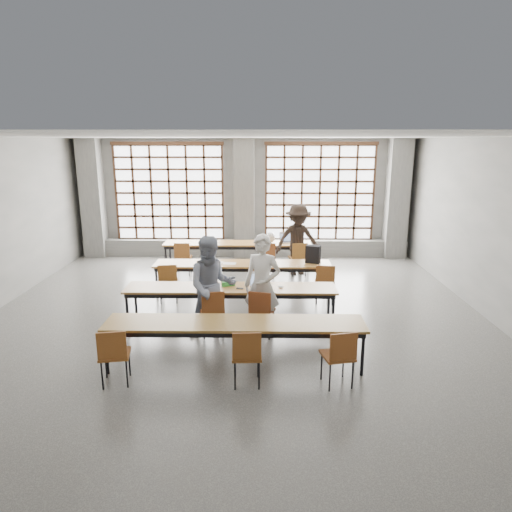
{
  "coord_description": "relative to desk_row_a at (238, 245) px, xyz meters",
  "views": [
    {
      "loc": [
        0.53,
        -8.24,
        3.44
      ],
      "look_at": [
        0.42,
        0.4,
        1.24
      ],
      "focal_mm": 32.0,
      "sensor_mm": 36.0,
      "label": 1
    }
  ],
  "objects": [
    {
      "name": "chair_mid_centre",
      "position": [
        0.63,
        -2.75,
        -0.13
      ],
      "size": [
        0.42,
        0.43,
        0.88
      ],
      "color": "brown",
      "rests_on": "floor"
    },
    {
      "name": "chair_back_mid",
      "position": [
        0.8,
        -0.63,
        -0.13
      ],
      "size": [
        0.44,
        0.45,
        0.88
      ],
      "color": "brown",
      "rests_on": "floor"
    },
    {
      "name": "red_pouch",
      "position": [
        -1.45,
        -6.13,
        -0.16
      ],
      "size": [
        0.22,
        0.14,
        0.06
      ],
      "primitive_type": "cube",
      "rotation": [
        0.0,
        0.0,
        -0.33
      ],
      "color": "red",
      "rests_on": "chair_near_left"
    },
    {
      "name": "chair_mid_left",
      "position": [
        -1.36,
        -2.74,
        -0.13
      ],
      "size": [
        0.48,
        0.49,
        0.88
      ],
      "color": "brown",
      "rests_on": "floor"
    },
    {
      "name": "chair_near_mid",
      "position": [
        0.46,
        -6.21,
        -0.13
      ],
      "size": [
        0.44,
        0.44,
        0.88
      ],
      "color": "brown",
      "rests_on": "floor"
    },
    {
      "name": "laptop_back",
      "position": [
        1.34,
        0.11,
        0.13
      ],
      "size": [
        0.41,
        0.36,
        0.26
      ],
      "color": "#B6B5BA",
      "rests_on": "desk_row_a"
    },
    {
      "name": "laptop_front",
      "position": [
        0.61,
        -3.76,
        0.13
      ],
      "size": [
        0.41,
        0.37,
        0.26
      ],
      "color": "#B0B0B5",
      "rests_on": "desk_row_c"
    },
    {
      "name": "window_right",
      "position": [
        2.38,
        1.55,
        1.24
      ],
      "size": [
        3.32,
        0.12,
        3.0
      ],
      "color": "white",
      "rests_on": "wall_back"
    },
    {
      "name": "desk_row_c",
      "position": [
        0.07,
        -3.87,
        0.0
      ],
      "size": [
        4.0,
        0.7,
        0.73
      ],
      "color": "brown",
      "rests_on": "floor"
    },
    {
      "name": "floor",
      "position": [
        0.13,
        -3.87,
        -0.66
      ],
      "size": [
        11.0,
        11.0,
        0.0
      ],
      "primitive_type": "plane",
      "color": "#4B4B48",
      "rests_on": "ground"
    },
    {
      "name": "chair_front_left",
      "position": [
        -0.21,
        -4.5,
        -0.13
      ],
      "size": [
        0.5,
        0.5,
        0.88
      ],
      "color": "brown",
      "rests_on": "floor"
    },
    {
      "name": "window_left",
      "position": [
        -2.12,
        1.55,
        1.24
      ],
      "size": [
        3.32,
        0.12,
        3.0
      ],
      "color": "white",
      "rests_on": "wall_back"
    },
    {
      "name": "mouse",
      "position": [
        1.02,
        -3.89,
        0.08
      ],
      "size": [
        0.1,
        0.07,
        0.04
      ],
      "primitive_type": "ellipsoid",
      "rotation": [
        0.0,
        0.0,
        0.04
      ],
      "color": "silver",
      "rests_on": "desk_row_c"
    },
    {
      "name": "student_female",
      "position": [
        -0.23,
        -4.37,
        0.24
      ],
      "size": [
        1.0,
        0.84,
        1.82
      ],
      "primitive_type": "imported",
      "rotation": [
        0.0,
        0.0,
        0.19
      ],
      "color": "navy",
      "rests_on": "floor"
    },
    {
      "name": "wall_right",
      "position": [
        5.13,
        -3.87,
        1.09
      ],
      "size": [
        0.0,
        11.0,
        11.0
      ],
      "primitive_type": "plane",
      "rotation": [
        1.57,
        0.0,
        -1.57
      ],
      "color": "#5B5B58",
      "rests_on": "floor"
    },
    {
      "name": "chair_back_left",
      "position": [
        -1.4,
        -0.63,
        -0.13
      ],
      "size": [
        0.43,
        0.43,
        0.88
      ],
      "color": "brown",
      "rests_on": "floor"
    },
    {
      "name": "wall_back",
      "position": [
        0.13,
        1.63,
        1.09
      ],
      "size": [
        10.0,
        0.0,
        10.0
      ],
      "primitive_type": "plane",
      "rotation": [
        1.57,
        0.0,
        0.0
      ],
      "color": "#5B5B58",
      "rests_on": "floor"
    },
    {
      "name": "sill_ledge",
      "position": [
        0.13,
        1.43,
        -0.41
      ],
      "size": [
        9.8,
        0.35,
        0.5
      ],
      "primitive_type": "cube",
      "color": "#535351",
      "rests_on": "floor"
    },
    {
      "name": "student_male",
      "position": [
        0.67,
        -4.37,
        0.26
      ],
      "size": [
        0.78,
        0.64,
        1.85
      ],
      "primitive_type": "imported",
      "rotation": [
        0.0,
        0.0,
        -0.33
      ],
      "color": "silver",
      "rests_on": "floor"
    },
    {
      "name": "student_back",
      "position": [
        1.6,
        -0.5,
        0.26
      ],
      "size": [
        1.33,
        0.95,
        1.86
      ],
      "primitive_type": "imported",
      "rotation": [
        0.0,
        0.0,
        0.23
      ],
      "color": "black",
      "rests_on": "floor"
    },
    {
      "name": "green_box",
      "position": [
        0.02,
        -3.79,
        0.11
      ],
      "size": [
        0.27,
        0.17,
        0.09
      ],
      "primitive_type": "cube",
      "rotation": [
        0.0,
        0.0,
        0.37
      ],
      "color": "#2A812E",
      "rests_on": "desk_row_c"
    },
    {
      "name": "ceiling",
      "position": [
        0.13,
        -3.87,
        2.84
      ],
      "size": [
        11.0,
        11.0,
        0.0
      ],
      "primitive_type": "plane",
      "rotation": [
        3.14,
        0.0,
        0.0
      ],
      "color": "silver",
      "rests_on": "floor"
    },
    {
      "name": "desk_row_b",
      "position": [
        0.23,
        -2.12,
        0.0
      ],
      "size": [
        4.0,
        0.7,
        0.73
      ],
      "color": "brown",
      "rests_on": "floor"
    },
    {
      "name": "backpack",
      "position": [
        1.83,
        -2.07,
        0.27
      ],
      "size": [
        0.37,
        0.3,
        0.4
      ],
      "primitive_type": "cube",
      "rotation": [
        0.0,
        0.0,
        -0.34
      ],
      "color": "black",
      "rests_on": "desk_row_b"
    },
    {
      "name": "paper_sheet_a",
      "position": [
        -0.37,
        -2.07,
        0.07
      ],
      "size": [
        0.35,
        0.29,
        0.0
      ],
      "primitive_type": "cube",
      "rotation": [
        0.0,
        0.0,
        -0.3
      ],
      "color": "white",
      "rests_on": "desk_row_b"
    },
    {
      "name": "column_left",
      "position": [
        -4.37,
        1.35,
        1.09
      ],
      "size": [
        0.6,
        0.55,
        3.5
      ],
      "primitive_type": "cube",
      "color": "#535351",
      "rests_on": "floor"
    },
    {
      "name": "paper_sheet_b",
      "position": [
        -0.07,
        -2.17,
        0.07
      ],
      "size": [
        0.31,
        0.23,
        0.0
      ],
      "primitive_type": "cube",
      "rotation": [
        0.0,
        0.0,
        -0.07
      ],
      "color": "silver",
      "rests_on": "desk_row_b"
    },
    {
      "name": "chair_near_left",
      "position": [
        -1.43,
        -6.21,
        -0.13
      ],
      "size": [
        0.49,
        0.49,
        0.88
      ],
      "color": "brown",
      "rests_on": "floor"
    },
    {
      "name": "desk_row_a",
      "position": [
        0.0,
        0.0,
        0.0
      ],
      "size": [
        4.0,
        0.7,
        0.73
      ],
      "color": "brown",
      "rests_on": "floor"
    },
    {
      "name": "phone",
      "position": [
        0.25,
        -3.97,
        0.07
      ],
      "size": [
        0.14,
        0.08,
        0.01
      ],
      "primitive_type": "cube",
      "rotation": [
        0.0,
        0.0,
        -0.19
      ],
      "color": "black",
      "rests_on": "desk_row_c"
    },
    {
      "name": "chair_mid_right",
      "position": [
        2.02,
        -2.75,
        -0.13
      ],
      "size": [
        0.46,
        0.46,
        0.88
      ],
      "color": "brown",
      "rests_on": "floor"
    },
    {
      "name": "column_mid",
      "position": [
        0.13,
        1.35,
        1.09
      ],
      "size": [
        0.6,
        0.55,
        3.5
      ],
      "primitive_type": "cube",
      "color": "#535351",
      "rests_on": "floor"
    },
    {
      "name": "chair_front_right",
      "position": [
        0.66,
        -4.5,
        -0.13
      ],
      "size": [
        0.51,
        0.51,
        0.88
      ],
      "color": "maroon",
      "rests_on": "floor"
    },
    {
      "name": "chair_back_right",
      "position": [
        1.62,
        -0.63,
        -0.13
      ],
      "size": [
        0.5,
        0.5,
        0.88
      ],
      "color": "brown",
      "rests_on": "floor"
    },
    {
      "name": "desk_row_d",
      "position": [
        0.25,
        -5.58,
        0.0
      ],
      "size": [
        4.0,
        0.7,
        0.73
      ],
      "color": "brown",
      "rests_on": "floor"
    },
    {
      "name": "chair_near_right",
      "position": [
        1.77,
        -6.21,
        -0.13
      ],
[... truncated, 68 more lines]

